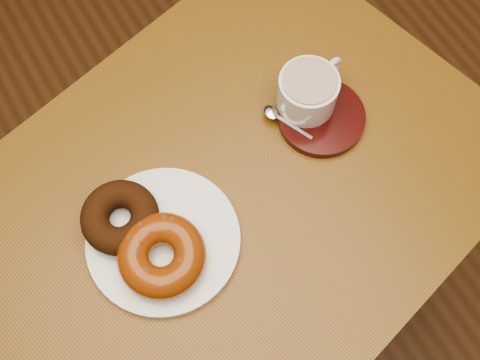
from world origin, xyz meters
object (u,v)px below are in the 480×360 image
donut_plate (163,240)px  cafe_table (230,218)px  coffee_cup (308,91)px  saucer (321,117)px

donut_plate → cafe_table: bearing=9.3°
cafe_table → coffee_cup: bearing=5.4°
donut_plate → saucer: size_ratio=1.62×
cafe_table → saucer: (0.19, 0.03, 0.13)m
cafe_table → coffee_cup: size_ratio=7.95×
coffee_cup → cafe_table: bearing=-175.8°
saucer → coffee_cup: (-0.01, 0.03, 0.04)m
cafe_table → coffee_cup: (0.18, 0.06, 0.17)m
cafe_table → coffee_cup: coffee_cup is taller
cafe_table → donut_plate: donut_plate is taller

